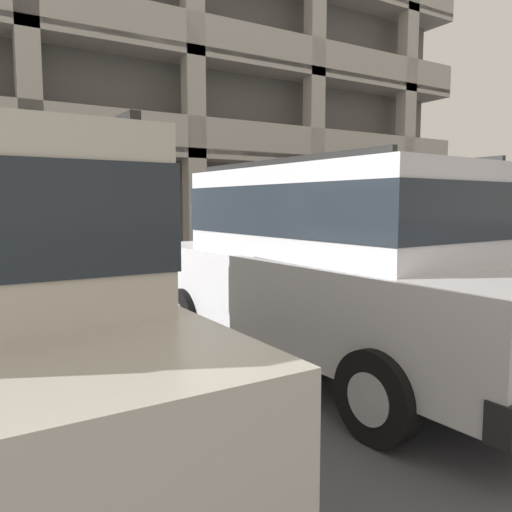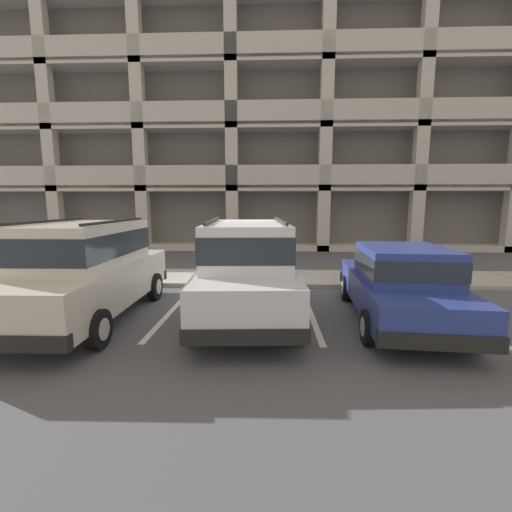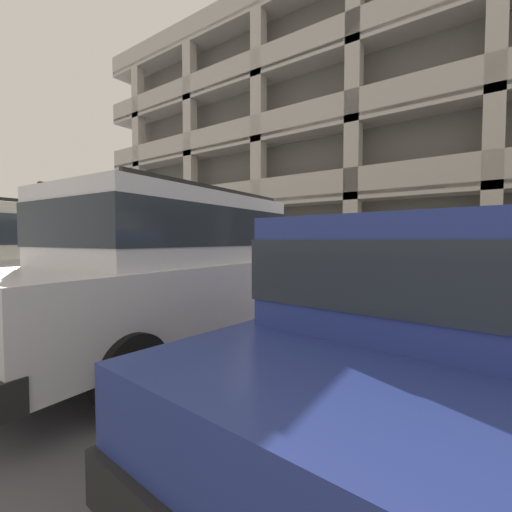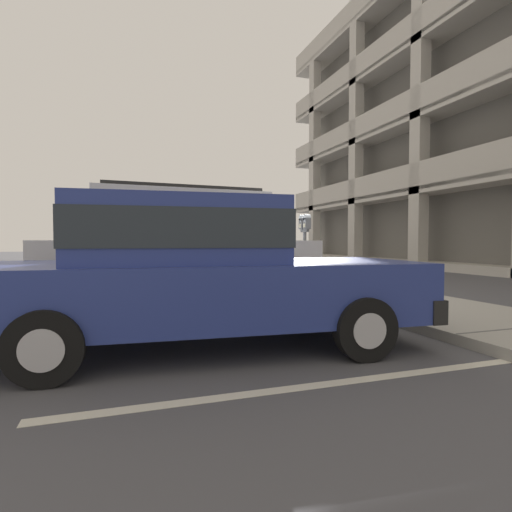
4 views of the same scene
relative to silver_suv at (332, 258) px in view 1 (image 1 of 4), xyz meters
name	(u,v)px [view 1 (image 1 of 4)]	position (x,y,z in m)	size (l,w,h in m)	color
ground_plane	(219,326)	(-0.15, 2.19, -1.14)	(80.00, 80.00, 0.10)	#4C4C51
sidewalk	(182,302)	(-0.15, 3.49, -1.03)	(40.00, 2.20, 0.12)	#9E9B93
parking_stall_lines	(373,329)	(1.38, 0.79, -1.08)	(12.38, 4.80, 0.01)	silver
silver_suv	(332,258)	(0.00, 0.00, 0.00)	(2.21, 4.88, 2.03)	silver
parking_meter_near	(204,230)	(-0.20, 2.54, 0.17)	(0.35, 0.12, 1.54)	#595B60
parking_garage	(7,74)	(-1.41, 15.54, 4.95)	(32.00, 10.00, 13.25)	#64625C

